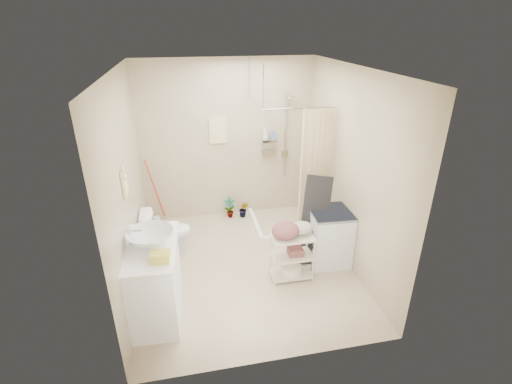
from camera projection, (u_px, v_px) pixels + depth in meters
The scene contains 23 objects.
floor at pixel (246, 266), 5.11m from camera, with size 3.20×3.20×0.00m, color #C6B494.
ceiling at pixel (243, 69), 4.02m from camera, with size 2.80×3.20×0.04m, color silver.
wall_back at pixel (228, 142), 5.99m from camera, with size 2.80×0.04×2.60m, color #B9AD8F.
wall_front at pixel (277, 251), 3.14m from camera, with size 2.80×0.04×2.60m, color #B9AD8F.
wall_left at pixel (127, 188), 4.31m from camera, with size 0.04×3.20×2.60m, color #B9AD8F.
wall_right at pixel (351, 171), 4.82m from camera, with size 0.04×3.20×2.60m, color #B9AD8F.
vanity at pixel (154, 280), 4.12m from camera, with size 0.57×1.03×0.90m, color white.
sink at pixel (151, 238), 3.91m from camera, with size 0.50×0.50×0.17m, color silver.
counter_basket at pixel (161, 257), 3.66m from camera, with size 0.18×0.14×0.10m, color gold.
floor_basket at pixel (166, 320), 4.09m from camera, with size 0.25×0.19×0.14m, color #F7CC4B.
toilet at pixel (167, 232), 5.27m from camera, with size 0.39×0.68×0.69m, color white.
mop at pixel (153, 192), 5.96m from camera, with size 0.11×0.11×1.15m, color red, non-canonical shape.
potted_plant_a at pixel (230, 208), 6.31m from camera, with size 0.19×0.13×0.36m, color brown.
potted_plant_b at pixel (244, 209), 6.33m from camera, with size 0.16×0.13×0.29m, color brown.
hanging_towel at pixel (218, 130), 5.86m from camera, with size 0.28×0.03×0.42m, color beige.
towel_ring at pixel (124, 181), 4.07m from camera, with size 0.04×0.22×0.34m, color #F7DB8F, non-canonical shape.
tp_holder at pixel (137, 229), 4.61m from camera, with size 0.08×0.12×0.14m, color white, non-canonical shape.
shower at pixel (287, 164), 5.76m from camera, with size 1.10×1.10×2.10m, color white, non-canonical shape.
shampoo_bottle_a at pixel (265, 133), 5.96m from camera, with size 0.09×0.09×0.23m, color silver.
shampoo_bottle_b at pixel (273, 135), 6.01m from camera, with size 0.07×0.07×0.16m, color #455EA4.
washing_machine at pixel (329, 237), 5.07m from camera, with size 0.53×0.55×0.78m, color silver.
laundry_rack at pixel (292, 253), 4.76m from camera, with size 0.54×0.31×0.74m, color beige, non-canonical shape.
ironing_board at pixel (315, 220), 4.98m from camera, with size 0.36×0.11×1.27m, color black, non-canonical shape.
Camera 1 is at (-0.71, -4.16, 3.07)m, focal length 26.00 mm.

